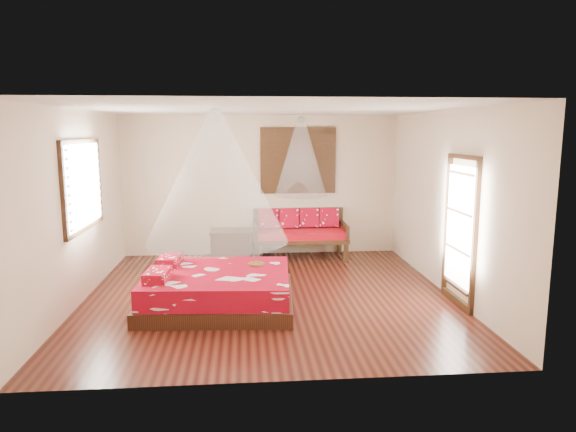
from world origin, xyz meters
name	(u,v)px	position (x,y,z in m)	size (l,w,h in m)	color
room	(268,205)	(0.00, 0.00, 1.40)	(5.54, 5.54, 2.84)	black
bed	(218,289)	(-0.75, -0.40, 0.25)	(2.22, 2.03, 0.64)	black
daybed	(300,231)	(0.74, 2.38, 0.52)	(1.83, 0.81, 0.95)	black
storage_chest	(231,244)	(-0.62, 2.45, 0.28)	(0.81, 0.59, 0.55)	black
shutter_panel	(298,161)	(0.74, 2.72, 1.90)	(1.52, 0.06, 1.32)	black
window_left	(83,185)	(-2.71, 0.20, 1.70)	(0.10, 1.74, 1.34)	black
glazed_door	(460,231)	(2.72, -0.60, 1.07)	(0.08, 1.02, 2.16)	black
wine_tray	(256,261)	(-0.18, -0.06, 0.55)	(0.25, 0.25, 0.20)	brown
mosquito_net_main	(216,178)	(-0.73, -0.40, 1.85)	(1.99, 1.99, 1.80)	white
mosquito_net_daybed	(301,157)	(0.74, 2.25, 2.00)	(1.00, 1.00, 1.50)	white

